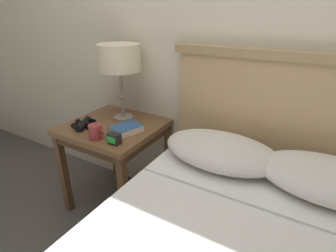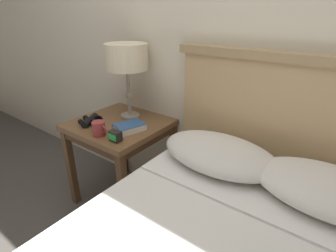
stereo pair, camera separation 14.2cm
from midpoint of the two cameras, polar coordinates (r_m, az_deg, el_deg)
wall_back at (r=1.55m, az=14.73°, el=23.52°), size 8.00×0.06×2.60m
nightstand at (r=1.78m, az=-7.91°, el=-1.54°), size 0.58×0.58×0.62m
table_lamp at (r=1.71m, az=-6.59°, el=14.35°), size 0.27×0.27×0.49m
book_on_nightstand at (r=1.60m, az=-5.90°, el=-0.28°), size 0.17×0.20×0.04m
binoculars_pair at (r=1.74m, az=-14.39°, el=1.14°), size 0.16×0.16×0.05m
coffee_mug at (r=1.56m, az=-12.30°, el=-0.59°), size 0.10×0.08×0.08m
alarm_clock at (r=1.48m, az=-8.76°, el=-2.24°), size 0.07×0.05×0.06m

